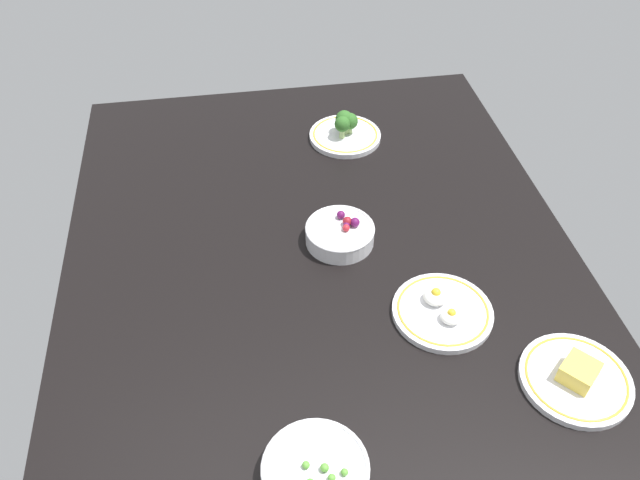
{
  "coord_description": "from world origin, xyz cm",
  "views": [
    {
      "loc": [
        103.26,
        -16.57,
        105.62
      ],
      "look_at": [
        0.0,
        0.0,
        6.0
      ],
      "focal_mm": 35.83,
      "sensor_mm": 36.0,
      "label": 1
    }
  ],
  "objects_px": {
    "bowl_peas": "(315,472)",
    "bowl_berries": "(340,233)",
    "plate_eggs": "(442,310)",
    "plate_cheese": "(576,378)",
    "plate_broccoli": "(345,131)"
  },
  "relations": [
    {
      "from": "bowl_peas",
      "to": "bowl_berries",
      "type": "xyz_separation_m",
      "value": [
        -0.55,
        0.14,
        0.0
      ]
    },
    {
      "from": "bowl_peas",
      "to": "bowl_berries",
      "type": "relative_size",
      "value": 1.13
    },
    {
      "from": "bowl_peas",
      "to": "plate_eggs",
      "type": "xyz_separation_m",
      "value": [
        -0.31,
        0.31,
        -0.01
      ]
    },
    {
      "from": "plate_eggs",
      "to": "plate_cheese",
      "type": "bearing_deg",
      "value": 44.91
    },
    {
      "from": "plate_cheese",
      "to": "plate_eggs",
      "type": "distance_m",
      "value": 0.28
    },
    {
      "from": "plate_broccoli",
      "to": "plate_cheese",
      "type": "height_order",
      "value": "plate_broccoli"
    },
    {
      "from": "plate_broccoli",
      "to": "plate_eggs",
      "type": "xyz_separation_m",
      "value": [
        0.65,
        0.08,
        -0.01
      ]
    },
    {
      "from": "plate_broccoli",
      "to": "bowl_berries",
      "type": "distance_m",
      "value": 0.41
    },
    {
      "from": "bowl_berries",
      "to": "plate_cheese",
      "type": "xyz_separation_m",
      "value": [
        0.44,
        0.37,
        -0.01
      ]
    },
    {
      "from": "bowl_berries",
      "to": "bowl_peas",
      "type": "bearing_deg",
      "value": -14.46
    },
    {
      "from": "plate_broccoli",
      "to": "plate_eggs",
      "type": "distance_m",
      "value": 0.66
    },
    {
      "from": "bowl_peas",
      "to": "plate_eggs",
      "type": "bearing_deg",
      "value": 134.64
    },
    {
      "from": "bowl_peas",
      "to": "plate_cheese",
      "type": "bearing_deg",
      "value": 102.11
    },
    {
      "from": "plate_broccoli",
      "to": "plate_cheese",
      "type": "xyz_separation_m",
      "value": [
        0.85,
        0.28,
        -0.01
      ]
    },
    {
      "from": "plate_broccoli",
      "to": "bowl_peas",
      "type": "relative_size",
      "value": 1.1
    }
  ]
}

